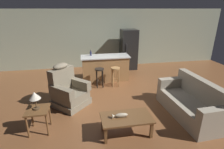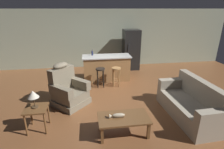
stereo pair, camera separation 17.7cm
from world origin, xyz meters
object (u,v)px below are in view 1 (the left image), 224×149
at_px(table_lamp, 35,96).
at_px(bar_stool_left, 100,74).
at_px(kitchen_island, 105,68).
at_px(couch, 191,103).
at_px(recliner_near_lamp, 68,91).
at_px(bar_stool_right, 115,73).
at_px(coffee_table, 126,119).
at_px(fish_figurine, 120,115).
at_px(end_table, 38,113).
at_px(bottle_tall_green, 91,53).
at_px(refrigerator, 129,50).

bearing_deg(table_lamp, bar_stool_left, 52.89).
height_order(table_lamp, kitchen_island, table_lamp).
bearing_deg(couch, table_lamp, -3.01).
distance_m(couch, bar_stool_left, 3.02).
distance_m(recliner_near_lamp, bar_stool_right, 1.88).
bearing_deg(coffee_table, recliner_near_lamp, 130.73).
bearing_deg(couch, fish_figurine, 8.62).
relative_size(end_table, bottle_tall_green, 2.61).
relative_size(couch, bottle_tall_green, 9.05).
distance_m(recliner_near_lamp, bottle_tall_green, 2.08).
relative_size(bar_stool_left, bottle_tall_green, 3.18).
xyz_separation_m(bar_stool_left, refrigerator, (1.53, 1.83, 0.41)).
bearing_deg(bar_stool_left, table_lamp, -127.11).
relative_size(recliner_near_lamp, bottle_tall_green, 5.60).
height_order(couch, table_lamp, table_lamp).
distance_m(table_lamp, refrigerator, 5.04).
xyz_separation_m(end_table, kitchen_island, (1.88, 2.76, 0.02)).
height_order(end_table, bar_stool_right, bar_stool_right).
height_order(end_table, bar_stool_left, bar_stool_left).
distance_m(recliner_near_lamp, table_lamp, 1.31).
bearing_deg(recliner_near_lamp, refrigerator, 92.13).
height_order(coffee_table, bar_stool_left, bar_stool_left).
distance_m(fish_figurine, kitchen_island, 3.17).
distance_m(fish_figurine, refrigerator, 4.60).
xyz_separation_m(fish_figurine, recliner_near_lamp, (-1.16, 1.50, -0.04)).
bearing_deg(couch, end_table, -2.81).
height_order(kitchen_island, refrigerator, refrigerator).
distance_m(refrigerator, bottle_tall_green, 2.04).
height_order(couch, bar_stool_right, couch).
relative_size(coffee_table, refrigerator, 0.62).
height_order(couch, recliner_near_lamp, recliner_near_lamp).
bearing_deg(kitchen_island, bar_stool_left, -114.63).
bearing_deg(kitchen_island, fish_figurine, -92.45).
bearing_deg(end_table, table_lamp, 135.55).
bearing_deg(fish_figurine, table_lamp, 166.71).
relative_size(fish_figurine, bottle_tall_green, 1.59).
distance_m(coffee_table, refrigerator, 4.58).
height_order(bar_stool_left, refrigerator, refrigerator).
bearing_deg(end_table, fish_figurine, -12.98).
relative_size(end_table, bar_stool_left, 0.82).
relative_size(bar_stool_right, refrigerator, 0.39).
distance_m(table_lamp, kitchen_island, 3.36).
distance_m(couch, bottle_tall_green, 3.83).
distance_m(coffee_table, recliner_near_lamp, 2.00).
distance_m(couch, refrigerator, 4.05).
distance_m(couch, table_lamp, 3.76).
bearing_deg(bar_stool_right, refrigerator, 62.07).
relative_size(couch, end_table, 3.46).
distance_m(coffee_table, couch, 1.87).
bearing_deg(fish_figurine, kitchen_island, 87.55).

